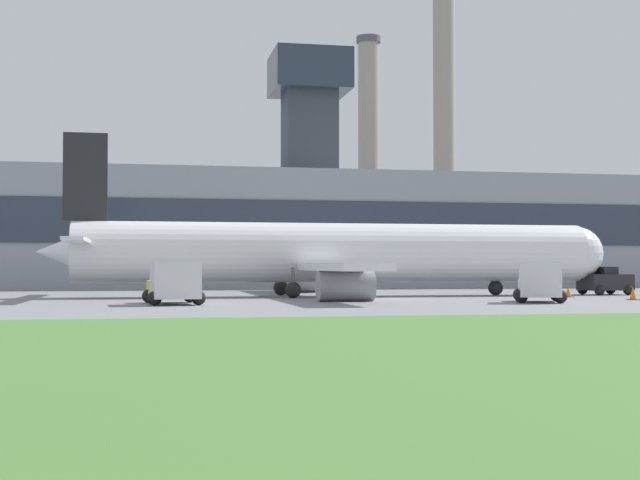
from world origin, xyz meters
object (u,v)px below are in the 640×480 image
(airplane, at_px, (330,254))
(baggage_truck, at_px, (539,283))
(fuel_truck, at_px, (174,283))
(pushback_tug, at_px, (605,282))

(airplane, relative_size, baggage_truck, 7.78)
(fuel_truck, bearing_deg, pushback_tug, 18.46)
(pushback_tug, relative_size, baggage_truck, 0.70)
(airplane, xyz_separation_m, baggage_truck, (8.84, -11.24, -1.65))
(pushback_tug, bearing_deg, baggage_truck, -131.86)
(pushback_tug, xyz_separation_m, baggage_truck, (-9.71, -10.83, 0.19))
(pushback_tug, relative_size, fuel_truck, 0.65)
(airplane, relative_size, pushback_tug, 11.20)
(airplane, xyz_separation_m, fuel_truck, (-10.00, -9.93, -1.64))
(airplane, bearing_deg, pushback_tug, -1.24)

